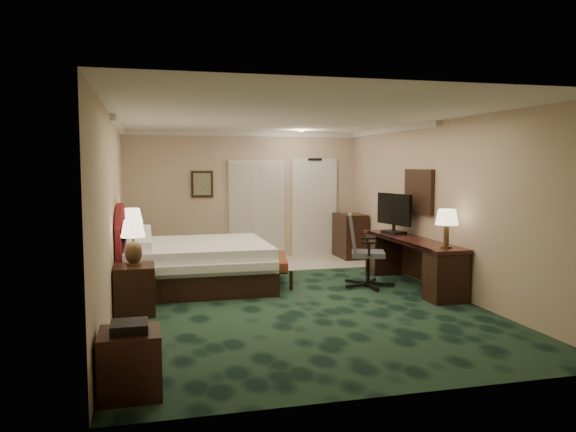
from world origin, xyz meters
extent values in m
cube|color=black|center=(0.00, 0.00, 0.00)|extent=(5.00, 7.50, 0.00)
cube|color=white|center=(0.00, 0.00, 2.70)|extent=(5.00, 7.50, 0.00)
cube|color=#D2AA8C|center=(0.00, 3.75, 1.35)|extent=(5.00, 0.00, 2.70)
cube|color=#D2AA8C|center=(0.00, -3.75, 1.35)|extent=(5.00, 0.00, 2.70)
cube|color=#D2AA8C|center=(-2.50, 0.00, 1.35)|extent=(0.00, 7.50, 2.70)
cube|color=#D2AA8C|center=(2.50, 0.00, 1.35)|extent=(0.00, 7.50, 2.70)
cube|color=beige|center=(0.90, 2.90, 0.01)|extent=(3.20, 1.70, 0.01)
cube|color=silver|center=(1.55, 3.72, 1.05)|extent=(1.02, 0.06, 2.18)
cube|color=#B9B7AD|center=(0.25, 3.71, 1.05)|extent=(1.20, 0.06, 2.10)
cube|color=#4A5F58|center=(-0.90, 3.71, 1.60)|extent=(0.45, 0.06, 0.55)
cube|color=white|center=(2.46, 0.60, 1.55)|extent=(0.05, 0.95, 0.75)
cube|color=white|center=(-1.25, 1.12, 0.36)|extent=(2.30, 2.13, 0.73)
cube|color=black|center=(-2.22, -0.40, 0.33)|extent=(0.53, 0.60, 0.66)
cube|color=black|center=(-2.26, 2.18, 0.27)|extent=(0.44, 0.50, 0.55)
cube|color=brown|center=(0.00, 1.04, 0.23)|extent=(0.71, 1.39, 0.45)
cube|color=black|center=(-2.21, -3.17, 0.28)|extent=(0.53, 0.53, 0.57)
cube|color=black|center=(2.19, 0.30, 0.39)|extent=(0.59, 2.72, 0.78)
cube|color=black|center=(2.20, 1.02, 1.14)|extent=(0.26, 0.91, 0.71)
cube|color=black|center=(2.20, 3.20, 0.48)|extent=(0.50, 0.90, 0.95)
camera|label=1|loc=(-2.04, -8.09, 2.00)|focal=35.00mm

